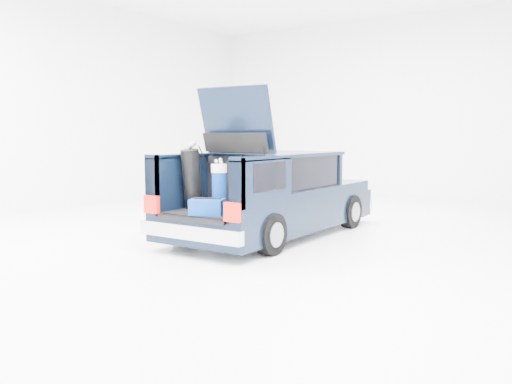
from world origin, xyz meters
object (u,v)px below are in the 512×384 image
Objects in this scene: red_suitcase at (259,191)px; blue_golf_bag at (219,187)px; black_golf_bag at (192,179)px; blue_duffel at (207,207)px; car at (275,196)px.

blue_golf_bag is (-0.52, -0.30, 0.06)m from red_suitcase.
black_golf_bag is at bearing -160.34° from blue_golf_bag.
black_golf_bag reaches higher than blue_golf_bag.
red_suitcase is at bearing 15.21° from black_golf_bag.
red_suitcase is 0.86m from blue_duffel.
red_suitcase is 0.61× the size of black_golf_bag.
car is 1.75m from black_golf_bag.
blue_golf_bag reaches higher than red_suitcase.
blue_duffel is at bearing -38.06° from black_golf_bag.
blue_duffel is (0.10, -2.01, 0.04)m from car.
red_suitcase is 0.60m from blue_golf_bag.
car reaches higher than red_suitcase.
car is at bearing 67.00° from black_golf_bag.
car is 5.86× the size of blue_golf_bag.
black_golf_bag is 1.86× the size of blue_duffel.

